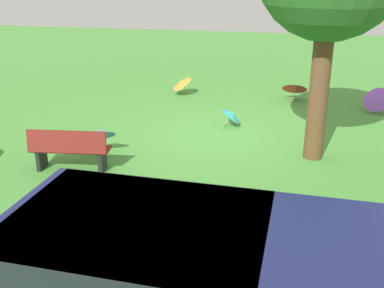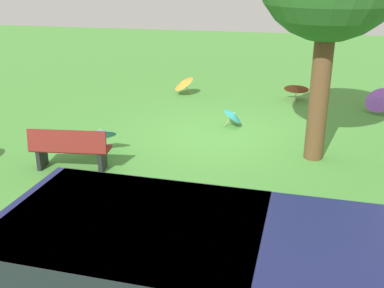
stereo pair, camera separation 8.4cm
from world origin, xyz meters
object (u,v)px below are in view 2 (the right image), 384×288
at_px(park_bench, 70,149).
at_px(parasol_blue_0, 100,133).
at_px(parasol_red_0, 297,87).
at_px(parasol_teal_0, 233,115).
at_px(parasol_purple_0, 380,98).
at_px(van_dark, 206,282).
at_px(parasol_orange_0, 183,83).

distance_m(park_bench, parasol_blue_0, 1.06).
height_order(parasol_red_0, parasol_teal_0, parasol_red_0).
bearing_deg(parasol_purple_0, parasol_blue_0, 34.72).
xyz_separation_m(park_bench, parasol_purple_0, (-6.73, -5.55, -0.03)).
xyz_separation_m(parasol_purple_0, parasol_teal_0, (3.88, 2.08, -0.11)).
bearing_deg(parasol_blue_0, van_dark, 123.49).
bearing_deg(van_dark, parasol_blue_0, -56.51).
bearing_deg(park_bench, parasol_red_0, -124.28).
xyz_separation_m(parasol_purple_0, parasol_blue_0, (6.52, 4.52, 0.03)).
bearing_deg(parasol_purple_0, parasol_orange_0, -7.29).
bearing_deg(park_bench, parasol_blue_0, -101.55).
distance_m(van_dark, parasol_orange_0, 10.77).
relative_size(parasol_red_0, parasol_teal_0, 1.26).
height_order(parasol_orange_0, parasol_purple_0, parasol_purple_0).
relative_size(van_dark, parasol_red_0, 5.83).
distance_m(park_bench, parasol_orange_0, 6.36).
bearing_deg(parasol_red_0, park_bench, 55.72).
bearing_deg(van_dark, parasol_red_0, -94.47).
distance_m(van_dark, parasol_blue_0, 6.15).
xyz_separation_m(park_bench, parasol_orange_0, (-0.81, -6.31, -0.06)).
bearing_deg(parasol_orange_0, parasol_teal_0, 125.70).
relative_size(parasol_red_0, parasol_purple_0, 0.72).
distance_m(parasol_orange_0, parasol_teal_0, 3.50).
relative_size(park_bench, parasol_orange_0, 1.84).
distance_m(parasol_red_0, parasol_teal_0, 3.40).
bearing_deg(parasol_teal_0, park_bench, 50.61).
distance_m(van_dark, parasol_red_0, 10.61).
xyz_separation_m(park_bench, parasol_red_0, (-4.42, -6.48, -0.06)).
bearing_deg(parasol_orange_0, parasol_purple_0, 172.71).
bearing_deg(parasol_orange_0, van_dark, 105.01).
height_order(parasol_orange_0, parasol_teal_0, parasol_orange_0).
bearing_deg(parasol_blue_0, parasol_teal_0, -137.29).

